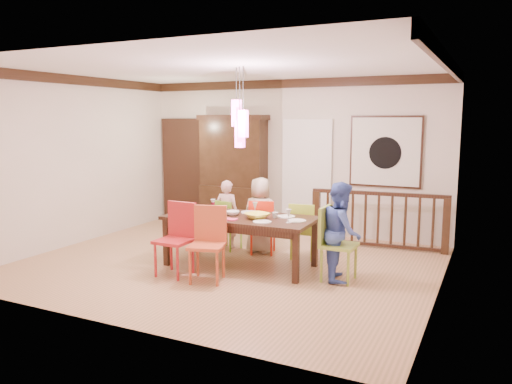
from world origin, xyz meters
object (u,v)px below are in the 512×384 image
at_px(chair_end_right, 339,239).
at_px(person_far_mid, 260,215).
at_px(dining_table, 240,222).
at_px(chair_far_left, 228,221).
at_px(person_far_left, 227,214).
at_px(person_end_right, 341,231).
at_px(balustrade, 378,219).
at_px(china_hutch, 233,172).

height_order(chair_end_right, person_far_mid, person_far_mid).
bearing_deg(dining_table, person_far_mid, 92.13).
xyz_separation_m(chair_far_left, chair_end_right, (2.14, -0.79, 0.09)).
bearing_deg(chair_end_right, person_far_mid, 62.29).
distance_m(dining_table, person_far_left, 1.12).
xyz_separation_m(person_far_mid, person_end_right, (1.57, -0.77, 0.05)).
relative_size(balustrade, person_end_right, 1.70).
distance_m(china_hutch, person_far_left, 1.66).
bearing_deg(china_hutch, dining_table, -59.43).
bearing_deg(person_far_left, person_far_mid, 171.27).
xyz_separation_m(china_hutch, balustrade, (2.96, -0.35, -0.63)).
xyz_separation_m(chair_end_right, balustrade, (0.10, 1.96, -0.07)).
xyz_separation_m(china_hutch, person_far_left, (0.64, -1.43, -0.55)).
bearing_deg(balustrade, person_far_left, -159.79).
height_order(dining_table, chair_far_left, chair_far_left).
bearing_deg(chair_end_right, person_far_left, 68.47).
xyz_separation_m(chair_far_left, person_end_right, (2.15, -0.73, 0.19)).
relative_size(chair_end_right, china_hutch, 0.45).
xyz_separation_m(dining_table, balustrade, (1.61, 1.94, -0.17)).
xyz_separation_m(dining_table, person_end_right, (1.52, 0.03, 0.00)).
distance_m(chair_end_right, person_far_mid, 1.77).
bearing_deg(chair_far_left, person_far_left, -42.51).
bearing_deg(chair_end_right, person_end_right, -6.98).
bearing_deg(person_far_left, person_end_right, 155.66).
bearing_deg(dining_table, chair_far_left, 127.56).
xyz_separation_m(china_hutch, person_end_right, (2.87, -2.25, -0.46)).
distance_m(chair_far_left, person_far_mid, 0.59).
bearing_deg(balustrade, person_end_right, -97.56).
distance_m(chair_far_left, balustrade, 2.53).
bearing_deg(chair_far_left, dining_table, 138.00).
distance_m(balustrade, person_far_mid, 2.02).
relative_size(chair_far_left, person_far_left, 0.73).
relative_size(dining_table, chair_end_right, 2.22).
bearing_deg(chair_far_left, chair_end_right, 168.30).
bearing_deg(balustrade, person_far_mid, -150.54).
distance_m(chair_far_left, person_far_left, 0.15).
relative_size(chair_far_left, chair_end_right, 0.84).
distance_m(dining_table, chair_far_left, 1.01).
bearing_deg(chair_far_left, person_end_right, 169.76).
bearing_deg(dining_table, balustrade, 48.52).
relative_size(china_hutch, balustrade, 0.99).
relative_size(chair_end_right, person_end_right, 0.75).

